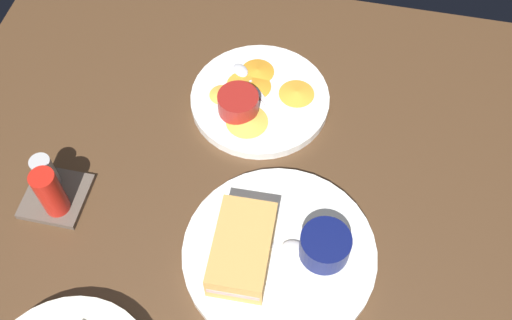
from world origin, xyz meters
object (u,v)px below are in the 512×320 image
object	(u,v)px
spoon_by_gravy_ramekin	(245,75)
sandwich_half_near	(242,249)
ramekin_dark_sauce	(325,245)
ramekin_light_gravy	(238,102)
spoon_by_dark_ramekin	(284,246)
condiment_caddy	(51,189)
plate_chips_companion	(260,99)
plate_sandwich_main	(279,254)

from	to	relation	value
spoon_by_gravy_ramekin	sandwich_half_near	bearing A→B (deg)	-167.99
ramekin_dark_sauce	ramekin_light_gravy	world-z (taller)	ramekin_dark_sauce
sandwich_half_near	ramekin_light_gravy	bearing A→B (deg)	14.12
spoon_by_dark_ramekin	ramekin_dark_sauce	bearing A→B (deg)	-84.82
ramekin_dark_sauce	spoon_by_gravy_ramekin	bearing A→B (deg)	31.50
sandwich_half_near	condiment_caddy	xyz separation A→B (cm)	(3.65, 29.09, -0.59)
sandwich_half_near	condiment_caddy	distance (cm)	29.33
sandwich_half_near	plate_chips_companion	world-z (taller)	sandwich_half_near
spoon_by_dark_ramekin	plate_chips_companion	size ratio (longest dim) A/B	0.44
plate_sandwich_main	condiment_caddy	bearing A→B (deg)	86.80
sandwich_half_near	spoon_by_gravy_ramekin	distance (cm)	32.34
plate_chips_companion	ramekin_light_gravy	xyz separation A→B (cm)	(-3.42, 2.85, 2.64)
plate_sandwich_main	sandwich_half_near	size ratio (longest dim) A/B	2.01
sandwich_half_near	plate_sandwich_main	bearing A→B (deg)	-70.13
ramekin_dark_sauce	ramekin_light_gravy	distance (cm)	27.64
plate_sandwich_main	condiment_caddy	xyz separation A→B (cm)	(1.90, 33.94, 2.61)
spoon_by_dark_ramekin	condiment_caddy	bearing A→B (deg)	87.92
ramekin_dark_sauce	plate_chips_companion	world-z (taller)	ramekin_dark_sauce
ramekin_dark_sauce	plate_chips_companion	bearing A→B (deg)	29.45
plate_chips_companion	condiment_caddy	xyz separation A→B (cm)	(-24.41, 25.74, 2.61)
spoon_by_dark_ramekin	ramekin_light_gravy	xyz separation A→B (cm)	(22.25, 11.52, 1.47)
ramekin_light_gravy	spoon_by_gravy_ramekin	xyz separation A→B (cm)	(6.92, 0.51, -1.47)
sandwich_half_near	ramekin_dark_sauce	bearing A→B (deg)	-75.01
plate_chips_companion	ramekin_light_gravy	distance (cm)	5.17
plate_sandwich_main	spoon_by_gravy_ramekin	bearing A→B (deg)	21.21
ramekin_dark_sauce	spoon_by_gravy_ramekin	xyz separation A→B (cm)	(28.67, 17.57, -1.84)
ramekin_dark_sauce	spoon_by_dark_ramekin	distance (cm)	5.85
condiment_caddy	ramekin_dark_sauce	bearing A→B (deg)	-91.07
plate_chips_companion	ramekin_light_gravy	world-z (taller)	ramekin_light_gravy
plate_sandwich_main	condiment_caddy	distance (cm)	34.10
condiment_caddy	sandwich_half_near	bearing A→B (deg)	-97.16
ramekin_dark_sauce	spoon_by_gravy_ramekin	distance (cm)	33.67
sandwich_half_near	spoon_by_gravy_ramekin	bearing A→B (deg)	12.01
plate_sandwich_main	sandwich_half_near	bearing A→B (deg)	109.87
spoon_by_gravy_ramekin	plate_sandwich_main	bearing A→B (deg)	-158.79
ramekin_light_gravy	ramekin_dark_sauce	bearing A→B (deg)	-141.90
sandwich_half_near	spoon_by_dark_ramekin	xyz separation A→B (cm)	(2.40, -5.32, -2.04)
ramekin_dark_sauce	spoon_by_gravy_ramekin	world-z (taller)	ramekin_dark_sauce
spoon_by_gravy_ramekin	condiment_caddy	world-z (taller)	condiment_caddy
spoon_by_dark_ramekin	ramekin_light_gravy	bearing A→B (deg)	27.38
condiment_caddy	spoon_by_gravy_ramekin	bearing A→B (deg)	-38.71
sandwich_half_near	spoon_by_gravy_ramekin	xyz separation A→B (cm)	(31.57, 6.72, -2.04)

